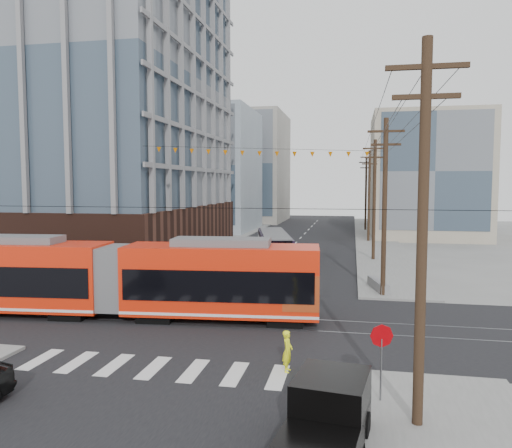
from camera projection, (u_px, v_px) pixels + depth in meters
The scene contains 17 objects.
ground at pixel (198, 345), 21.83m from camera, with size 160.00×160.00×0.00m, color slate.
office_building at pixel (48, 107), 47.36m from camera, with size 30.00×25.00×28.60m, color #381E16.
bg_bldg_nw_near at pixel (194, 171), 75.21m from camera, with size 18.00×16.00×18.00m, color #8C99A5.
bg_bldg_ne_near at pixel (426, 176), 65.11m from camera, with size 14.00×14.00×16.00m, color gray.
bg_bldg_nw_far at pixel (242, 168), 94.13m from camera, with size 16.00×18.00×20.00m, color gray.
bg_bldg_ne_far at pixel (422, 184), 84.38m from camera, with size 16.00×16.00×14.00m, color #8C99A5.
utility_pole_near at pixel (422, 239), 13.90m from camera, with size 0.30×0.30×11.00m, color black.
utility_pole_far at pixel (366, 194), 74.56m from camera, with size 0.30×0.30×11.00m, color black.
streetcar at pixel (116, 279), 26.25m from camera, with size 21.19×2.98×4.08m, color red, non-canonical shape.
city_bus at pixel (274, 250), 41.74m from camera, with size 2.33×10.74×3.04m, color black, non-canonical shape.
pickup_truck at pixel (320, 433), 12.29m from camera, with size 1.90×5.32×1.80m, color black, non-canonical shape.
parked_car_silver at pixel (166, 276), 34.35m from camera, with size 1.48×4.25×1.40m, color silver.
parked_car_white at pixel (202, 262), 40.26m from camera, with size 2.04×5.02×1.46m, color silver.
parked_car_grey at pixel (225, 251), 47.21m from camera, with size 2.36×5.11×1.42m, color #565657.
pedestrian at pixel (287, 351), 18.63m from camera, with size 0.57×0.38×1.57m, color #FAFF1A.
stop_sign at pixel (381, 367), 15.78m from camera, with size 0.74×0.74×2.44m, color #9E0005, non-canonical shape.
jersey_barrier at pixel (378, 286), 32.62m from camera, with size 0.81×3.59×0.72m, color slate.
Camera 1 is at (6.58, -20.45, 7.03)m, focal length 35.00 mm.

